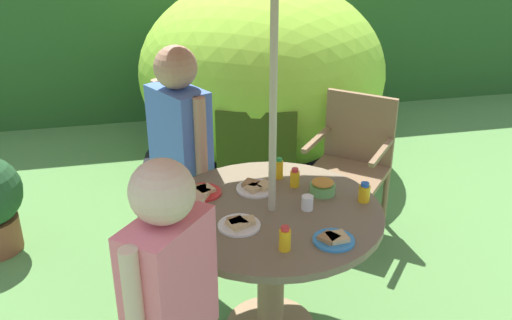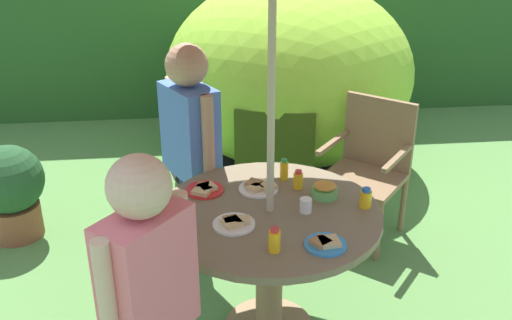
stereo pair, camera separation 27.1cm
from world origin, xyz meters
TOP-DOWN VIEW (x-y plane):
  - hedge_backdrop at (0.00, 3.65)m, footprint 9.00×0.70m
  - garden_table at (0.00, 0.00)m, footprint 1.10×1.10m
  - wooden_chair at (0.80, 0.97)m, footprint 0.68×0.68m
  - dome_tent at (0.43, 2.20)m, footprint 2.55×2.55m
  - potted_plant at (-1.61, 1.13)m, footprint 0.46×0.46m
  - child_in_blue_shirt at (-0.38, 0.68)m, footprint 0.36×0.43m
  - child_in_pink_shirt at (-0.54, -0.65)m, footprint 0.38×0.40m
  - snack_bowl at (0.30, 0.11)m, footprint 0.14×0.14m
  - plate_front_edge at (-0.03, 0.22)m, footprint 0.21×0.21m
  - plate_mid_left at (-0.18, -0.12)m, footprint 0.20×0.20m
  - plate_center_back at (0.21, -0.33)m, footprint 0.19×0.19m
  - plate_center_front at (-0.32, 0.23)m, footprint 0.20×0.20m
  - juice_bottle_near_left at (0.12, 0.33)m, footprint 0.04×0.04m
  - juice_bottle_near_right at (-0.03, -0.35)m, footprint 0.05×0.05m
  - juice_bottle_far_left at (-0.40, -0.20)m, footprint 0.05×0.05m
  - juice_bottle_far_right at (0.48, -0.01)m, footprint 0.06×0.06m
  - juice_bottle_mid_right at (0.18, 0.22)m, footprint 0.05×0.05m
  - cup_near at (0.17, -0.03)m, footprint 0.06×0.06m
  - cup_far at (-0.47, 0.06)m, footprint 0.07×0.07m

SIDE VIEW (x-z plane):
  - potted_plant at x=-1.61m, z-range 0.03..0.70m
  - wooden_chair at x=0.80m, z-range 0.05..0.99m
  - garden_table at x=0.00m, z-range 0.20..0.95m
  - plate_center_back at x=0.21m, z-range 0.75..0.78m
  - plate_front_edge at x=-0.03m, z-range 0.75..0.78m
  - plate_mid_left at x=-0.18m, z-range 0.75..0.78m
  - plate_center_front at x=-0.32m, z-range 0.75..0.78m
  - dome_tent at x=0.43m, z-range -0.01..1.55m
  - cup_far at x=-0.47m, z-range 0.75..0.82m
  - cup_near at x=0.17m, z-range 0.75..0.83m
  - snack_bowl at x=0.30m, z-range 0.75..0.83m
  - juice_bottle_far_right at x=0.48m, z-range 0.75..0.85m
  - juice_bottle_mid_right at x=0.18m, z-range 0.75..0.85m
  - juice_bottle_near_right at x=-0.03m, z-range 0.75..0.87m
  - juice_bottle_near_left at x=0.12m, z-range 0.75..0.87m
  - juice_bottle_far_left at x=-0.40m, z-range 0.75..0.88m
  - hedge_backdrop at x=0.00m, z-range 0.00..1.65m
  - child_in_pink_shirt at x=-0.54m, z-range 0.19..1.57m
  - child_in_blue_shirt at x=-0.38m, z-range 0.20..1.62m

